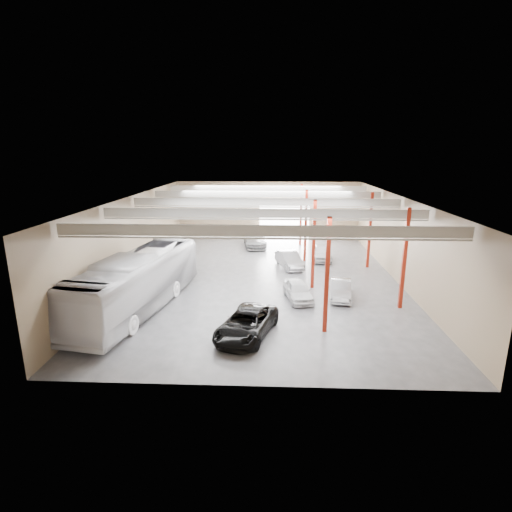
# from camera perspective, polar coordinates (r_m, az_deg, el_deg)

# --- Properties ---
(depot_shell) EXTENTS (22.12, 32.12, 7.06)m
(depot_shell) POSITION_cam_1_polar(r_m,az_deg,el_deg) (33.29, 1.60, 5.12)
(depot_shell) COLOR #48484D
(depot_shell) RESTS_ON ground
(coach_bus) EXTENTS (5.56, 14.46, 3.93)m
(coach_bus) POSITION_cam_1_polar(r_m,az_deg,el_deg) (28.24, -16.54, -3.58)
(coach_bus) COLOR silver
(coach_bus) RESTS_ON ground
(black_sedan) EXTENTS (4.04, 6.05, 1.54)m
(black_sedan) POSITION_cam_1_polar(r_m,az_deg,el_deg) (23.68, -1.33, -9.65)
(black_sedan) COLOR black
(black_sedan) RESTS_ON ground
(car_row_a) EXTENTS (2.38, 4.34, 1.40)m
(car_row_a) POSITION_cam_1_polar(r_m,az_deg,el_deg) (29.40, 6.01, -4.90)
(car_row_a) COLOR silver
(car_row_a) RESTS_ON ground
(car_row_b) EXTENTS (2.78, 4.79, 1.49)m
(car_row_b) POSITION_cam_1_polar(r_m,az_deg,el_deg) (37.28, 4.79, -0.53)
(car_row_b) COLOR #A0A0A4
(car_row_b) RESTS_ON ground
(car_row_c) EXTENTS (3.06, 5.98, 1.66)m
(car_row_c) POSITION_cam_1_polar(r_m,az_deg,el_deg) (45.43, -0.19, 2.42)
(car_row_c) COLOR gray
(car_row_c) RESTS_ON ground
(car_right_near) EXTENTS (2.05, 4.28, 1.35)m
(car_right_near) POSITION_cam_1_polar(r_m,az_deg,el_deg) (30.23, 12.02, -4.64)
(car_right_near) COLOR silver
(car_right_near) RESTS_ON ground
(car_right_far) EXTENTS (1.90, 4.50, 1.52)m
(car_right_far) POSITION_cam_1_polar(r_m,az_deg,el_deg) (40.32, 9.34, 0.52)
(car_right_far) COLOR silver
(car_right_far) RESTS_ON ground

